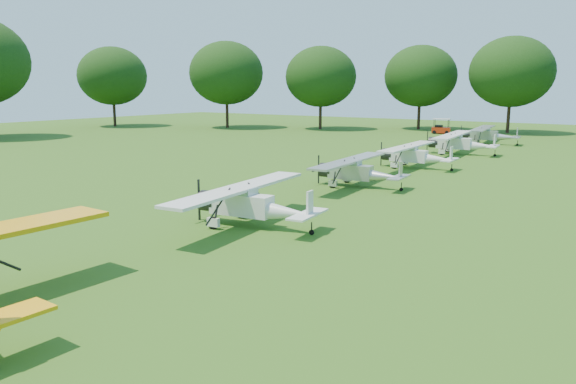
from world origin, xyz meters
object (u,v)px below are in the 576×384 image
aircraft_3 (250,202)px  aircraft_4 (357,170)px  aircraft_6 (459,142)px  aircraft_7 (488,134)px  aircraft_5 (414,154)px  golf_cart (441,129)px

aircraft_3 → aircraft_4: size_ratio=1.06×
aircraft_6 → aircraft_7: bearing=86.2°
aircraft_3 → aircraft_4: (-0.71, 11.84, -0.06)m
aircraft_5 → aircraft_4: bearing=-91.4°
aircraft_6 → aircraft_7: aircraft_6 is taller
aircraft_5 → golf_cart: golf_cart is taller
aircraft_4 → aircraft_7: size_ratio=0.95×
aircraft_6 → aircraft_7: 11.12m
aircraft_4 → aircraft_3: bearing=-91.3°
golf_cart → aircraft_7: bearing=-61.9°
aircraft_7 → golf_cart: bearing=123.0°
aircraft_7 → aircraft_4: bearing=-96.4°
aircraft_3 → aircraft_5: bearing=85.9°
aircraft_3 → golf_cart: golf_cart is taller
aircraft_6 → aircraft_7: (-0.33, 11.11, -0.05)m
aircraft_3 → aircraft_6: aircraft_6 is taller
aircraft_3 → aircraft_7: 43.65m
golf_cart → aircraft_5: bearing=-86.1°
aircraft_5 → aircraft_7: (-0.23, 21.91, 0.05)m
aircraft_4 → aircraft_6: (-0.04, 20.68, 0.11)m
aircraft_7 → golf_cart: 13.91m
aircraft_3 → aircraft_6: bearing=85.0°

